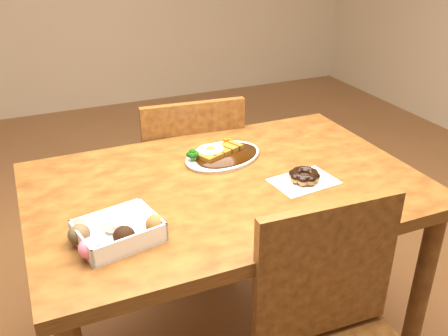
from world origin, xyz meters
name	(u,v)px	position (x,y,z in m)	size (l,w,h in m)	color
table	(226,209)	(0.00, 0.00, 0.65)	(1.20, 0.80, 0.75)	#47220E
chair_far	(188,181)	(0.06, 0.54, 0.48)	(0.46, 0.46, 0.87)	#47220E
katsu_curry_plate	(221,155)	(0.05, 0.16, 0.76)	(0.32, 0.27, 0.05)	white
donut_box	(117,232)	(-0.38, -0.18, 0.78)	(0.24, 0.19, 0.06)	white
pon_de_ring	(304,176)	(0.22, -0.09, 0.77)	(0.21, 0.16, 0.04)	silver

